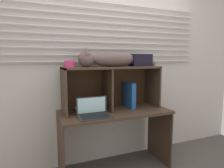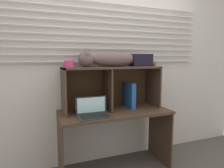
# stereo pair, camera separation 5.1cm
# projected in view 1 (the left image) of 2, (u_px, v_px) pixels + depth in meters

# --- Properties ---
(back_panel_with_blinds) EXTENTS (4.40, 0.08, 2.50)m
(back_panel_with_blinds) POSITION_uv_depth(u_px,v_px,m) (105.00, 66.00, 2.54)
(back_panel_with_blinds) COLOR beige
(back_panel_with_blinds) RESTS_ON ground
(desk) EXTENTS (1.30, 0.58, 0.74)m
(desk) POSITION_uv_depth(u_px,v_px,m) (115.00, 123.00, 2.33)
(desk) COLOR #402D20
(desk) RESTS_ON ground
(hutch_shelf_unit) EXTENTS (1.17, 0.37, 0.52)m
(hutch_shelf_unit) POSITION_uv_depth(u_px,v_px,m) (110.00, 80.00, 2.38)
(hutch_shelf_unit) COLOR #402D20
(hutch_shelf_unit) RESTS_ON desk
(cat) EXTENTS (1.00, 0.19, 0.22)m
(cat) POSITION_uv_depth(u_px,v_px,m) (109.00, 59.00, 2.30)
(cat) COLOR brown
(cat) RESTS_ON hutch_shelf_unit
(laptop) EXTENTS (0.35, 0.23, 0.20)m
(laptop) POSITION_uv_depth(u_px,v_px,m) (94.00, 112.00, 2.09)
(laptop) COLOR #2A2A2A
(laptop) RESTS_ON desk
(binder_upright) EXTENTS (0.06, 0.26, 0.32)m
(binder_upright) POSITION_uv_depth(u_px,v_px,m) (129.00, 95.00, 2.46)
(binder_upright) COLOR #1F4E96
(binder_upright) RESTS_ON desk
(book_stack) EXTENTS (0.15, 0.22, 0.05)m
(book_stack) POSITION_uv_depth(u_px,v_px,m) (82.00, 110.00, 2.25)
(book_stack) COLOR gray
(book_stack) RESTS_ON desk
(small_basket) EXTENTS (0.11, 0.11, 0.08)m
(small_basket) POSITION_uv_depth(u_px,v_px,m) (69.00, 64.00, 2.14)
(small_basket) COLOR #D43274
(small_basket) RESTS_ON hutch_shelf_unit
(storage_box) EXTENTS (0.26, 0.17, 0.15)m
(storage_box) POSITION_uv_depth(u_px,v_px,m) (140.00, 60.00, 2.46)
(storage_box) COLOR black
(storage_box) RESTS_ON hutch_shelf_unit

